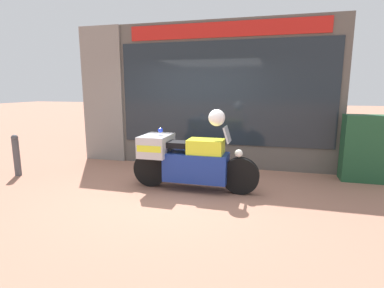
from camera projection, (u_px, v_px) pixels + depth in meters
ground_plane at (178, 190)px, 5.43m from camera, size 60.00×60.00×0.00m
shop_building at (184, 95)px, 7.14m from camera, size 6.12×0.55×3.29m
window_display at (222, 144)px, 7.15m from camera, size 4.60×0.30×2.12m
paramedic_motorcycle at (186, 159)px, 5.39m from camera, size 2.32×0.73×1.18m
utility_cabinet at (369, 149)px, 5.85m from camera, size 0.97×0.43×1.31m
white_helmet at (217, 118)px, 5.12m from camera, size 0.29×0.29×0.29m
street_bollard at (16, 154)px, 6.26m from camera, size 0.14×0.14×0.88m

